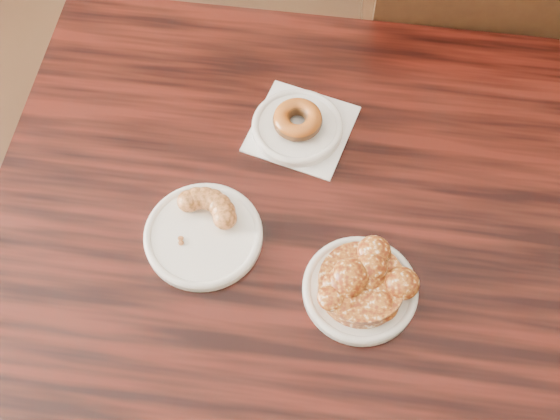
# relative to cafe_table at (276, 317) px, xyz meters

# --- Properties ---
(floor) EXTENTS (5.00, 5.00, 0.00)m
(floor) POSITION_rel_cafe_table_xyz_m (-0.14, -0.10, -0.38)
(floor) COLOR black
(floor) RESTS_ON ground
(cafe_table) EXTENTS (0.91, 0.91, 0.75)m
(cafe_table) POSITION_rel_cafe_table_xyz_m (0.00, 0.00, 0.00)
(cafe_table) COLOR black
(cafe_table) RESTS_ON floor
(chair_far) EXTENTS (0.44, 0.44, 0.90)m
(chair_far) POSITION_rel_cafe_table_xyz_m (0.30, 0.65, 0.08)
(chair_far) COLOR black
(chair_far) RESTS_ON floor
(napkin) EXTENTS (0.19, 0.19, 0.00)m
(napkin) POSITION_rel_cafe_table_xyz_m (0.02, 0.19, 0.38)
(napkin) COLOR white
(napkin) RESTS_ON cafe_table
(plate_donut) EXTENTS (0.15, 0.15, 0.01)m
(plate_donut) POSITION_rel_cafe_table_xyz_m (0.01, 0.19, 0.38)
(plate_donut) COLOR white
(plate_donut) RESTS_ON napkin
(plate_cruller) EXTENTS (0.18, 0.18, 0.01)m
(plate_cruller) POSITION_rel_cafe_table_xyz_m (-0.11, -0.03, 0.38)
(plate_cruller) COLOR white
(plate_cruller) RESTS_ON cafe_table
(plate_fritter) EXTENTS (0.17, 0.17, 0.01)m
(plate_fritter) POSITION_rel_cafe_table_xyz_m (0.14, -0.08, 0.38)
(plate_fritter) COLOR silver
(plate_fritter) RESTS_ON cafe_table
(glazed_donut) EXTENTS (0.08, 0.08, 0.03)m
(glazed_donut) POSITION_rel_cafe_table_xyz_m (0.01, 0.19, 0.41)
(glazed_donut) COLOR brown
(glazed_donut) RESTS_ON plate_donut
(apple_fritter) EXTENTS (0.17, 0.17, 0.04)m
(apple_fritter) POSITION_rel_cafe_table_xyz_m (0.14, -0.08, 0.41)
(apple_fritter) COLOR #491607
(apple_fritter) RESTS_ON plate_fritter
(cruller_fragment) EXTENTS (0.12, 0.12, 0.03)m
(cruller_fragment) POSITION_rel_cafe_table_xyz_m (-0.11, -0.03, 0.40)
(cruller_fragment) COLOR brown
(cruller_fragment) RESTS_ON plate_cruller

